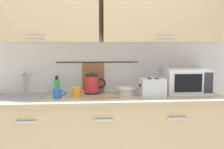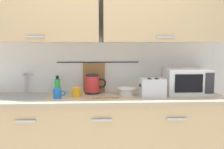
{
  "view_description": "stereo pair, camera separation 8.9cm",
  "coord_description": "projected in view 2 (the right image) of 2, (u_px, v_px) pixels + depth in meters",
  "views": [
    {
      "loc": [
        -0.13,
        -2.43,
        1.42
      ],
      "look_at": [
        0.11,
        0.33,
        1.12
      ],
      "focal_mm": 43.82,
      "sensor_mm": 36.0,
      "label": 1
    },
    {
      "loc": [
        -0.05,
        -2.43,
        1.42
      ],
      "look_at": [
        0.11,
        0.33,
        1.12
      ],
      "focal_mm": 43.82,
      "sensor_mm": 36.0,
      "label": 2
    }
  ],
  "objects": [
    {
      "name": "microwave",
      "position": [
        187.0,
        81.0,
        2.92
      ],
      "size": [
        0.46,
        0.35,
        0.27
      ],
      "color": "white",
      "rests_on": "counter_unit"
    },
    {
      "name": "back_wall_assembly",
      "position": [
        101.0,
        35.0,
        2.93
      ],
      "size": [
        3.7,
        0.41,
        2.5
      ],
      "color": "silver",
      "rests_on": "ground"
    },
    {
      "name": "electric_kettle",
      "position": [
        93.0,
        84.0,
        2.92
      ],
      "size": [
        0.23,
        0.16,
        0.21
      ],
      "color": "black",
      "rests_on": "counter_unit"
    },
    {
      "name": "wooden_spoon",
      "position": [
        109.0,
        98.0,
        2.68
      ],
      "size": [
        0.28,
        0.07,
        0.01
      ],
      "color": "#9E7042",
      "rests_on": "counter_unit"
    },
    {
      "name": "mixing_bowl",
      "position": [
        127.0,
        90.0,
        2.87
      ],
      "size": [
        0.21,
        0.21,
        0.08
      ],
      "color": "silver",
      "rests_on": "counter_unit"
    },
    {
      "name": "sink_faucet",
      "position": [
        26.0,
        80.0,
        2.94
      ],
      "size": [
        0.09,
        0.17,
        0.22
      ],
      "color": "#B2B5BA",
      "rests_on": "counter_unit"
    },
    {
      "name": "mug_near_sink",
      "position": [
        58.0,
        93.0,
        2.67
      ],
      "size": [
        0.12,
        0.08,
        0.09
      ],
      "color": "blue",
      "rests_on": "counter_unit"
    },
    {
      "name": "mug_by_kettle",
      "position": [
        76.0,
        92.0,
        2.74
      ],
      "size": [
        0.12,
        0.08,
        0.09
      ],
      "color": "orange",
      "rests_on": "counter_unit"
    },
    {
      "name": "toaster",
      "position": [
        153.0,
        88.0,
        2.7
      ],
      "size": [
        0.26,
        0.17,
        0.19
      ],
      "color": "#B7BABF",
      "rests_on": "counter_unit"
    },
    {
      "name": "counter_unit",
      "position": [
        101.0,
        139.0,
        2.82
      ],
      "size": [
        2.53,
        0.64,
        0.9
      ],
      "color": "tan",
      "rests_on": "ground"
    },
    {
      "name": "dish_soap_bottle",
      "position": [
        57.0,
        86.0,
        2.9
      ],
      "size": [
        0.06,
        0.06,
        0.2
      ],
      "color": "green",
      "rests_on": "counter_unit"
    }
  ]
}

